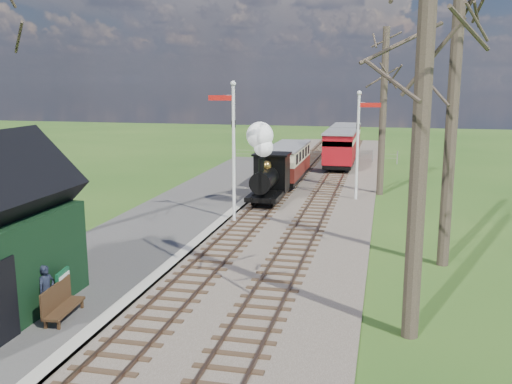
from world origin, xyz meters
TOP-DOWN VIEW (x-y plane):
  - distant_hills at (1.40, 64.38)m, footprint 114.40×48.00m
  - ballast_bed at (1.30, 22.00)m, footprint 8.00×60.00m
  - track_near at (0.00, 22.00)m, footprint 1.60×60.00m
  - track_far at (2.60, 22.00)m, footprint 1.60×60.00m
  - platform at (-3.50, 14.00)m, footprint 5.00×44.00m
  - coping_strip at (-1.20, 14.00)m, footprint 0.40×44.00m
  - semaphore_near at (-0.77, 16.00)m, footprint 1.22×0.24m
  - semaphore_far at (4.37, 22.00)m, footprint 1.22×0.24m
  - bare_trees at (1.33, 10.10)m, footprint 15.51×22.39m
  - fence_line at (0.30, 36.00)m, footprint 12.60×0.08m
  - locomotive at (-0.01, 19.85)m, footprint 1.65×3.85m
  - coach at (0.00, 25.91)m, footprint 1.92×6.59m
  - red_carriage_a at (2.60, 32.30)m, footprint 2.09×5.18m
  - red_carriage_b at (2.60, 37.80)m, footprint 2.09×5.18m
  - sign_board at (-2.52, 5.20)m, footprint 0.20×0.75m
  - bench at (-2.32, 4.67)m, footprint 0.61×1.62m
  - person at (-2.71, 4.72)m, footprint 0.46×0.58m

SIDE VIEW (x-z plane):
  - distant_hills at x=1.40m, z-range -27.22..-5.20m
  - ballast_bed at x=1.30m, z-range 0.00..0.10m
  - track_near at x=0.00m, z-range 0.02..0.17m
  - track_far at x=2.60m, z-range 0.02..0.17m
  - platform at x=-3.50m, z-range 0.00..0.20m
  - coping_strip at x=-1.20m, z-range 0.00..0.21m
  - fence_line at x=0.30m, z-range 0.05..1.05m
  - bench at x=-2.32m, z-range 0.17..1.08m
  - sign_board at x=-2.52m, z-range 0.20..1.29m
  - person at x=-2.71m, z-range 0.20..1.57m
  - coach at x=0.00m, z-range 0.40..2.42m
  - red_carriage_a at x=2.60m, z-range 0.42..2.62m
  - red_carriage_b at x=2.60m, z-range 0.42..2.62m
  - locomotive at x=-0.01m, z-range -0.14..3.98m
  - semaphore_far at x=4.37m, z-range 0.49..6.21m
  - semaphore_near at x=-0.77m, z-range 0.51..6.73m
  - bare_trees at x=1.33m, z-range -0.79..11.21m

